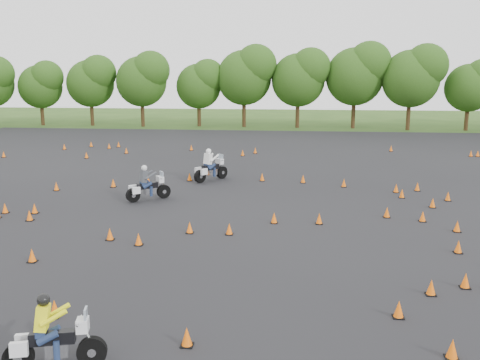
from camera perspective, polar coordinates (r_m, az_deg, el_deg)
The scene contains 7 objects.
ground at distance 22.46m, azimuth -1.09°, elevation -5.04°, with size 140.00×140.00×0.00m, color #2D5119.
asphalt_pad at distance 28.22m, azimuth 0.43°, elevation -1.57°, with size 62.00×62.00×0.00m, color black.
treeline at distance 56.53m, azimuth 7.31°, elevation 9.59°, with size 87.06×32.08×10.49m.
traffic_cones at distance 27.70m, azimuth -0.14°, elevation -1.34°, with size 36.42×32.87×0.45m.
rider_grey at distance 27.23m, azimuth -9.78°, elevation -0.26°, with size 2.36×0.72×1.82m, color #3D4045, non-canonical shape.
rider_yellow at distance 12.66m, azimuth -19.25°, elevation -15.20°, with size 2.20×0.68×1.70m, color #FFFB16, non-canonical shape.
rider_white at distance 31.70m, azimuth -3.12°, elevation 1.67°, with size 2.52×0.77×1.94m, color white, non-canonical shape.
Camera 1 is at (2.71, -21.35, 6.42)m, focal length 40.00 mm.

